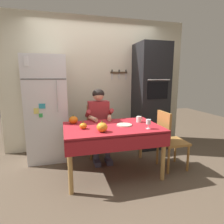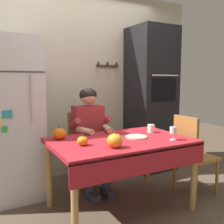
{
  "view_description": "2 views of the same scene",
  "coord_description": "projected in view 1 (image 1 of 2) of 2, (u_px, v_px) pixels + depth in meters",
  "views": [
    {
      "loc": [
        -0.7,
        -2.49,
        1.46
      ],
      "look_at": [
        0.03,
        0.2,
        0.93
      ],
      "focal_mm": 30.06,
      "sensor_mm": 36.0,
      "label": 1
    },
    {
      "loc": [
        -1.28,
        -2.09,
        1.34
      ],
      "look_at": [
        -0.01,
        0.25,
        1.0
      ],
      "focal_mm": 40.96,
      "sensor_mm": 36.0,
      "label": 2
    }
  ],
  "objects": [
    {
      "name": "wine_glass",
      "position": [
        148.0,
        122.0,
        2.6
      ],
      "size": [
        0.07,
        0.07,
        0.13
      ],
      "color": "white",
      "rests_on": "dining_table"
    },
    {
      "name": "serving_tray",
      "position": [
        124.0,
        125.0,
        2.8
      ],
      "size": [
        0.23,
        0.23,
        0.02
      ],
      "primitive_type": "cylinder",
      "color": "beige",
      "rests_on": "dining_table"
    },
    {
      "name": "pumpkin_medium",
      "position": [
        73.0,
        120.0,
        2.9
      ],
      "size": [
        0.14,
        0.14,
        0.14
      ],
      "color": "orange",
      "rests_on": "dining_table"
    },
    {
      "name": "refrigerator",
      "position": [
        48.0,
        109.0,
        3.31
      ],
      "size": [
        0.68,
        0.71,
        1.8
      ],
      "color": "silver",
      "rests_on": "ground"
    },
    {
      "name": "chair_behind_person",
      "position": [
        97.0,
        128.0,
        3.52
      ],
      "size": [
        0.4,
        0.4,
        0.93
      ],
      "color": "#9E6B33",
      "rests_on": "ground"
    },
    {
      "name": "wall_oven",
      "position": [
        150.0,
        97.0,
        3.83
      ],
      "size": [
        0.6,
        0.64,
        2.1
      ],
      "color": "black",
      "rests_on": "ground"
    },
    {
      "name": "pumpkin_large",
      "position": [
        102.0,
        127.0,
        2.46
      ],
      "size": [
        0.14,
        0.14,
        0.15
      ],
      "color": "orange",
      "rests_on": "dining_table"
    },
    {
      "name": "seated_person",
      "position": [
        99.0,
        118.0,
        3.3
      ],
      "size": [
        0.47,
        0.55,
        1.25
      ],
      "color": "#38384C",
      "rests_on": "ground"
    },
    {
      "name": "coffee_mug",
      "position": [
        139.0,
        119.0,
        3.0
      ],
      "size": [
        0.11,
        0.08,
        0.09
      ],
      "color": "white",
      "rests_on": "dining_table"
    },
    {
      "name": "chair_right_side",
      "position": [
        169.0,
        138.0,
        2.95
      ],
      "size": [
        0.4,
        0.4,
        0.93
      ],
      "color": "#9E6B33",
      "rests_on": "ground"
    },
    {
      "name": "ground_plane",
      "position": [
        114.0,
        175.0,
        2.81
      ],
      "size": [
        10.0,
        10.0,
        0.0
      ],
      "primitive_type": "plane",
      "color": "brown",
      "rests_on": "ground"
    },
    {
      "name": "pumpkin_small",
      "position": [
        83.0,
        126.0,
        2.6
      ],
      "size": [
        0.1,
        0.1,
        0.11
      ],
      "color": "orange",
      "rests_on": "dining_table"
    },
    {
      "name": "back_wall_assembly",
      "position": [
        99.0,
        84.0,
        3.86
      ],
      "size": [
        3.7,
        0.13,
        2.6
      ],
      "color": "beige",
      "rests_on": "ground"
    },
    {
      "name": "dining_table",
      "position": [
        113.0,
        132.0,
        2.76
      ],
      "size": [
        1.4,
        0.9,
        0.74
      ],
      "color": "tan",
      "rests_on": "ground"
    }
  ]
}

